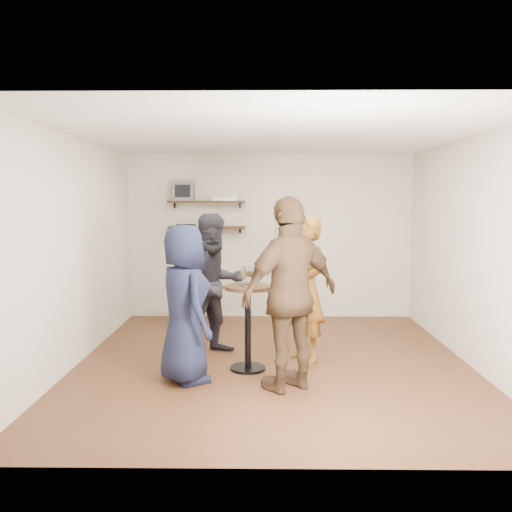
{
  "coord_description": "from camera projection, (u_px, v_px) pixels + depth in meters",
  "views": [
    {
      "loc": [
        -0.11,
        -6.14,
        1.89
      ],
      "look_at": [
        -0.2,
        0.4,
        1.2
      ],
      "focal_mm": 38.0,
      "sensor_mm": 36.0,
      "label": 1
    }
  ],
  "objects": [
    {
      "name": "wine_glass_fr",
      "position": [
        253.0,
        273.0,
        5.9
      ],
      "size": [
        0.07,
        0.07,
        0.21
      ],
      "color": "silver",
      "rests_on": "drinks_table"
    },
    {
      "name": "shelf_lower",
      "position": [
        207.0,
        227.0,
        8.52
      ],
      "size": [
        1.2,
        0.25,
        0.04
      ],
      "primitive_type": "cube",
      "color": "black",
      "rests_on": "room"
    },
    {
      "name": "dvd_deck",
      "position": [
        225.0,
        199.0,
        8.47
      ],
      "size": [
        0.4,
        0.24,
        0.06
      ],
      "primitive_type": "cube",
      "color": "silver",
      "rests_on": "shelf_upper"
    },
    {
      "name": "wine_glass_fl",
      "position": [
        243.0,
        273.0,
        5.89
      ],
      "size": [
        0.07,
        0.07,
        0.21
      ],
      "color": "silver",
      "rests_on": "drinks_table"
    },
    {
      "name": "person_plaid",
      "position": [
        306.0,
        289.0,
        6.29
      ],
      "size": [
        0.65,
        0.74,
        1.71
      ],
      "primitive_type": "imported",
      "rotation": [
        0.0,
        0.0,
        -1.08
      ],
      "color": "red",
      "rests_on": "room"
    },
    {
      "name": "wine_glass_bl",
      "position": [
        247.0,
        272.0,
        6.0
      ],
      "size": [
        0.07,
        0.07,
        0.2
      ],
      "color": "silver",
      "rests_on": "drinks_table"
    },
    {
      "name": "person_dark",
      "position": [
        215.0,
        284.0,
        6.58
      ],
      "size": [
        1.06,
        1.0,
        1.72
      ],
      "primitive_type": "imported",
      "rotation": [
        0.0,
        0.0,
        0.58
      ],
      "color": "black",
      "rests_on": "room"
    },
    {
      "name": "drinks_table",
      "position": [
        248.0,
        316.0,
        5.98
      ],
      "size": [
        0.52,
        0.52,
        0.95
      ],
      "color": "black",
      "rests_on": "room"
    },
    {
      "name": "radio",
      "position": [
        211.0,
        223.0,
        8.51
      ],
      "size": [
        0.22,
        0.1,
        0.1
      ],
      "primitive_type": "cube",
      "color": "black",
      "rests_on": "shelf_lower"
    },
    {
      "name": "shelf_upper",
      "position": [
        207.0,
        202.0,
        8.48
      ],
      "size": [
        1.2,
        0.25,
        0.04
      ],
      "primitive_type": "cube",
      "color": "black",
      "rests_on": "room"
    },
    {
      "name": "crt_monitor",
      "position": [
        184.0,
        191.0,
        8.47
      ],
      "size": [
        0.32,
        0.3,
        0.3
      ],
      "primitive_type": "cube",
      "color": "#59595B",
      "rests_on": "shelf_upper"
    },
    {
      "name": "room",
      "position": [
        273.0,
        251.0,
        6.16
      ],
      "size": [
        4.58,
        5.08,
        2.68
      ],
      "color": "#422615",
      "rests_on": "ground"
    },
    {
      "name": "person_brown",
      "position": [
        291.0,
        294.0,
        5.32
      ],
      "size": [
        1.19,
        1.04,
        1.92
      ],
      "primitive_type": "imported",
      "rotation": [
        0.0,
        0.0,
        3.76
      ],
      "color": "#452F1D",
      "rests_on": "room"
    },
    {
      "name": "person_navy",
      "position": [
        184.0,
        304.0,
        5.57
      ],
      "size": [
        0.86,
        0.95,
        1.64
      ],
      "primitive_type": "imported",
      "rotation": [
        0.0,
        0.0,
        2.12
      ],
      "color": "#161931",
      "rests_on": "room"
    },
    {
      "name": "power_strip",
      "position": [
        186.0,
        225.0,
        8.57
      ],
      "size": [
        0.3,
        0.05,
        0.03
      ],
      "primitive_type": "cube",
      "color": "black",
      "rests_on": "shelf_lower"
    },
    {
      "name": "side_table",
      "position": [
        204.0,
        294.0,
        8.06
      ],
      "size": [
        0.63,
        0.63,
        0.59
      ],
      "rotation": [
        0.0,
        0.0,
        -0.35
      ],
      "color": "black",
      "rests_on": "room"
    },
    {
      "name": "wine_glass_br",
      "position": [
        251.0,
        273.0,
        5.94
      ],
      "size": [
        0.07,
        0.07,
        0.21
      ],
      "color": "silver",
      "rests_on": "drinks_table"
    },
    {
      "name": "vase_lilies",
      "position": [
        204.0,
        265.0,
        8.01
      ],
      "size": [
        0.2,
        0.2,
        1.03
      ],
      "rotation": [
        0.0,
        0.0,
        -0.35
      ],
      "color": "silver",
      "rests_on": "side_table"
    }
  ]
}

